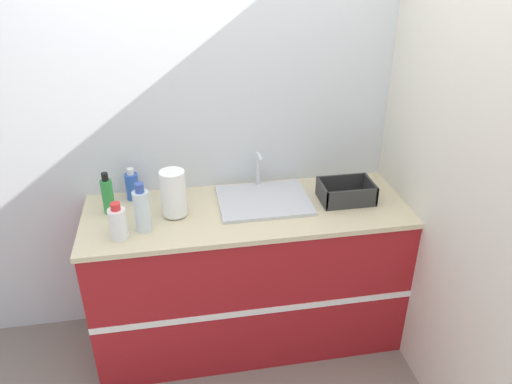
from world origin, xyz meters
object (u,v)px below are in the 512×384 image
bottle_clear (142,210)px  bottle_green (108,195)px  dish_rack (346,194)px  paper_towel_roll (174,193)px  sink (264,199)px  bottle_blue (132,186)px  bottle_white_spray (118,223)px

bottle_clear → bottle_green: bearing=131.8°
bottle_green → bottle_clear: bearing=-48.2°
dish_rack → bottle_green: bearing=176.0°
paper_towel_roll → dish_rack: 0.99m
paper_towel_roll → sink: bearing=7.4°
sink → bottle_blue: bearing=167.6°
bottle_white_spray → dish_rack: bearing=8.0°
sink → paper_towel_roll: size_ratio=1.97×
dish_rack → bottle_blue: 1.24m
bottle_white_spray → sink: bearing=17.2°
bottle_green → sink: bearing=-1.6°
sink → bottle_clear: (-0.68, -0.19, 0.11)m
paper_towel_roll → bottle_clear: size_ratio=0.97×
sink → dish_rack: size_ratio=1.72×
bottle_blue → bottle_green: bearing=-131.3°
paper_towel_roll → bottle_clear: (-0.17, -0.12, -0.01)m
bottle_clear → dish_rack: bearing=6.0°
sink → bottle_clear: 0.71m
dish_rack → bottle_blue: bearing=169.2°
bottle_white_spray → bottle_green: 0.28m
paper_towel_roll → bottle_blue: size_ratio=1.37×
bottle_blue → sink: bearing=-12.4°
bottle_white_spray → bottle_blue: (0.05, 0.41, -0.00)m
dish_rack → bottle_clear: 1.16m
sink → bottle_blue: sink is taller
paper_towel_roll → bottle_clear: bearing=-143.3°
dish_rack → bottle_green: 1.35m
bottle_green → bottle_blue: 0.19m
bottle_white_spray → bottle_green: (-0.07, 0.27, 0.02)m
paper_towel_roll → bottle_clear: 0.21m
paper_towel_roll → dish_rack: (0.99, -0.00, -0.09)m
sink → bottle_green: size_ratio=2.14×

